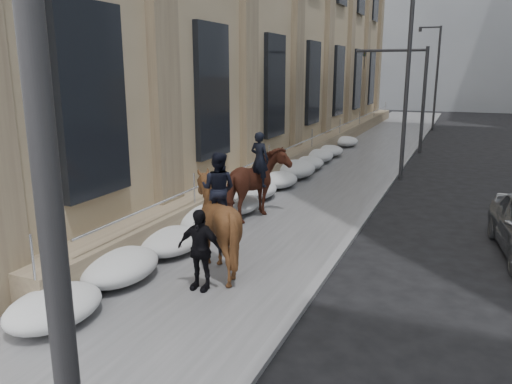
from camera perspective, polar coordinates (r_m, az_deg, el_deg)
ground at (r=11.02m, az=-9.09°, el=-11.76°), size 140.00×140.00×0.00m
sidewalk at (r=19.71m, az=6.34°, el=0.03°), size 5.00×80.00×0.12m
curb at (r=19.16m, az=13.86°, el=-0.69°), size 0.24×80.00×0.12m
bg_building_far at (r=81.35m, az=15.44°, el=17.05°), size 24.00×12.00×20.00m
streetlight_near at (r=3.56m, az=-25.50°, el=10.19°), size 1.71×0.24×8.00m
streetlight_mid at (r=22.54m, az=16.54°, el=12.89°), size 1.71×0.24×8.00m
streetlight_far at (r=42.46m, az=19.78°, el=12.82°), size 1.71×0.24×8.00m
traffic_signal at (r=30.57m, az=17.00°, el=11.87°), size 4.10×0.22×6.00m
snow_bank at (r=18.34m, az=0.41°, el=0.39°), size 1.70×18.10×0.76m
mounted_horse_left at (r=15.57m, az=0.03°, el=0.98°), size 1.65×2.78×2.76m
mounted_horse_right at (r=11.67m, az=-4.55°, el=-3.17°), size 1.94×2.15×2.78m
pedestrian at (r=10.73m, az=-6.47°, el=-6.55°), size 1.04×0.44×1.78m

